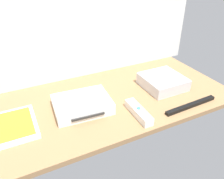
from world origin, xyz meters
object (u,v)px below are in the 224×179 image
game_console (82,104)px  mini_computer (163,82)px  sensor_bar (191,105)px  remote_wand (139,112)px  game_case (16,125)px

game_console → mini_computer: mini_computer is taller
sensor_bar → game_console: bearing=154.0°
mini_computer → remote_wand: size_ratio=1.15×
mini_computer → sensor_bar: size_ratio=0.71×
game_console → remote_wand: size_ratio=1.49×
game_console → sensor_bar: bearing=-19.6°
game_case → remote_wand: 43.23cm
game_case → remote_wand: (41.21, -13.04, 0.75)cm
game_console → mini_computer: 37.87cm
game_console → game_case: 24.13cm
game_console → mini_computer: (37.87, 0.34, 0.44)cm
remote_wand → game_case: bearing=163.9°
mini_computer → remote_wand: 24.60cm
remote_wand → mini_computer: bearing=33.9°
game_console → mini_computer: bearing=5.1°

